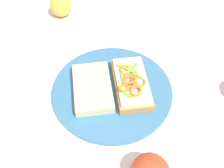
% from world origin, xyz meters
% --- Properties ---
extents(ground_plane, '(2.00, 2.00, 0.00)m').
position_xyz_m(ground_plane, '(0.00, 0.00, 0.00)').
color(ground_plane, silver).
rests_on(ground_plane, ground).
extents(plate, '(0.30, 0.30, 0.01)m').
position_xyz_m(plate, '(0.00, 0.00, 0.01)').
color(plate, teal).
rests_on(plate, ground_plane).
extents(sandwich, '(0.17, 0.16, 0.04)m').
position_xyz_m(sandwich, '(-0.03, -0.04, 0.03)').
color(sandwich, tan).
rests_on(sandwich, plate).
extents(bread_slice_side, '(0.17, 0.16, 0.02)m').
position_xyz_m(bread_slice_side, '(0.03, 0.04, 0.02)').
color(bread_slice_side, beige).
rests_on(bread_slice_side, plate).
extents(apple_3, '(0.09, 0.09, 0.07)m').
position_xyz_m(apple_3, '(0.33, -0.13, 0.03)').
color(apple_3, gold).
rests_on(apple_3, ground_plane).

